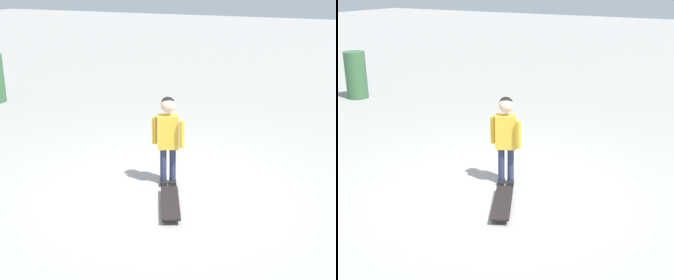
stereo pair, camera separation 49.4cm
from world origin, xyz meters
The scene contains 3 objects.
ground_plane centered at (0.00, 0.00, 0.00)m, with size 50.00×50.00×0.00m, color gray.
child_person centered at (0.21, 0.04, 0.66)m, with size 0.25×0.41×1.06m.
skateboard centered at (-0.35, -0.25, 0.06)m, with size 0.78×0.52×0.07m.
Camera 1 is at (-4.39, -2.08, 2.33)m, focal length 49.59 mm.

